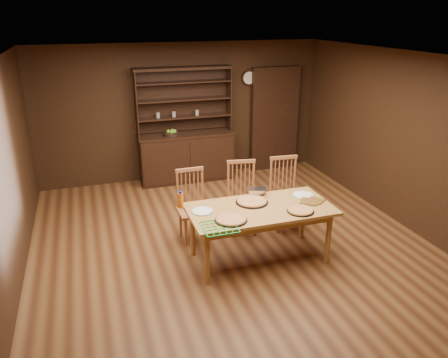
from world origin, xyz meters
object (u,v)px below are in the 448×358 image
object	(u,v)px
chair_left	(192,202)
juice_bottle	(181,200)
china_hutch	(186,151)
dining_table	(260,213)
chair_right	(284,190)
chair_center	(242,194)

from	to	relation	value
chair_left	juice_bottle	world-z (taller)	chair_left
china_hutch	dining_table	bearing A→B (deg)	-85.84
china_hutch	juice_bottle	xyz separation A→B (m)	(-0.74, -2.86, 0.26)
china_hutch	chair_right	size ratio (longest dim) A/B	1.98
china_hutch	chair_center	xyz separation A→B (m)	(0.30, -2.32, -0.02)
chair_left	chair_right	world-z (taller)	chair_right
china_hutch	chair_right	distance (m)	2.57
chair_right	juice_bottle	xyz separation A→B (m)	(-1.71, -0.48, 0.27)
china_hutch	dining_table	distance (m)	3.19
juice_bottle	chair_right	bearing A→B (deg)	15.71
china_hutch	chair_left	bearing A→B (deg)	-101.35
china_hutch	chair_left	world-z (taller)	china_hutch
chair_center	juice_bottle	world-z (taller)	chair_center
china_hutch	dining_table	size ratio (longest dim) A/B	1.16
china_hutch	dining_table	xyz separation A→B (m)	(0.23, -3.19, 0.07)
china_hutch	chair_center	distance (m)	2.34
chair_left	chair_center	xyz separation A→B (m)	(0.77, 0.01, 0.02)
china_hutch	chair_left	size ratio (longest dim) A/B	2.08
juice_bottle	chair_left	bearing A→B (deg)	62.65
china_hutch	chair_left	xyz separation A→B (m)	(-0.47, -2.32, -0.04)
chair_left	chair_center	distance (m)	0.77
china_hutch	chair_right	bearing A→B (deg)	-67.88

